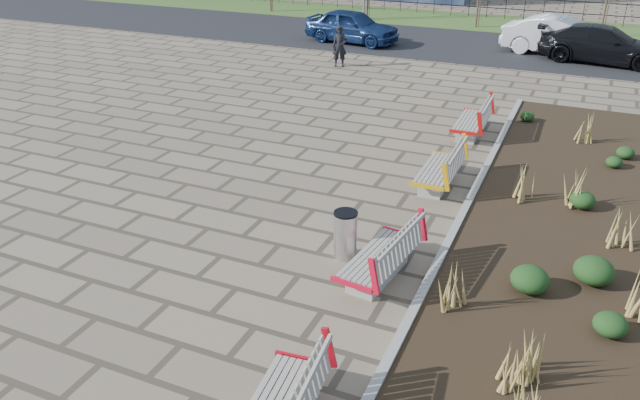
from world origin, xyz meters
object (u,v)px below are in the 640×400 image
at_px(litter_bin, 345,235).
at_px(car_black, 603,44).
at_px(car_silver, 561,36).
at_px(pedestrian, 340,47).
at_px(bench_c, 438,167).
at_px(car_blue, 352,26).
at_px(bench_d, 471,119).
at_px(bench_b, 379,253).

height_order(litter_bin, car_black, car_black).
bearing_deg(car_silver, car_black, -105.06).
bearing_deg(litter_bin, pedestrian, 112.55).
distance_m(car_silver, car_black, 1.86).
bearing_deg(bench_c, pedestrian, 123.44).
relative_size(car_blue, car_black, 0.86).
bearing_deg(pedestrian, car_blue, 86.48).
bearing_deg(litter_bin, car_blue, 110.73).
height_order(bench_c, car_silver, car_silver).
distance_m(bench_c, car_silver, 15.35).
bearing_deg(bench_d, car_black, 72.60).
distance_m(bench_b, bench_c, 4.30).
bearing_deg(bench_d, bench_b, -90.94).
bearing_deg(car_silver, bench_d, -179.54).
relative_size(bench_b, bench_c, 1.00).
height_order(bench_d, car_black, car_black).
height_order(bench_b, car_blue, car_blue).
height_order(litter_bin, car_blue, car_blue).
height_order(bench_c, bench_d, same).
distance_m(bench_d, car_blue, 12.70).
xyz_separation_m(car_blue, car_black, (10.75, 0.55, -0.01)).
xyz_separation_m(bench_b, car_silver, (1.46, 19.57, 0.31)).
bearing_deg(bench_b, bench_d, 97.12).
distance_m(bench_b, bench_d, 8.11).
xyz_separation_m(bench_c, car_blue, (-7.57, 14.01, 0.27)).
bearing_deg(pedestrian, bench_b, -83.59).
bearing_deg(car_silver, bench_c, -177.74).
height_order(bench_d, car_blue, car_blue).
height_order(pedestrian, car_silver, pedestrian).
relative_size(bench_d, pedestrian, 1.31).
height_order(bench_b, car_black, car_black).
xyz_separation_m(bench_d, pedestrian, (-6.43, 5.84, 0.30)).
height_order(bench_c, car_blue, car_blue).
bearing_deg(bench_b, bench_c, 97.12).
relative_size(bench_c, car_blue, 0.48).
height_order(bench_b, litter_bin, bench_b).
bearing_deg(bench_c, car_black, 77.51).
relative_size(bench_c, car_silver, 0.44).
xyz_separation_m(bench_b, bench_d, (0.00, 8.11, 0.00)).
height_order(litter_bin, pedestrian, pedestrian).
xyz_separation_m(pedestrian, car_blue, (-1.15, 4.35, -0.03)).
relative_size(bench_b, pedestrian, 1.31).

